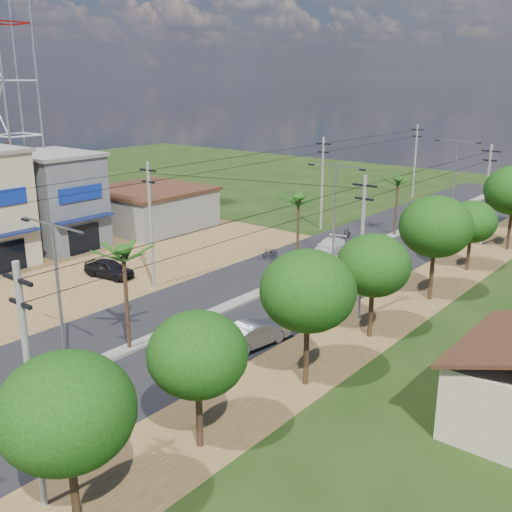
% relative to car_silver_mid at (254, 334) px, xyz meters
% --- Properties ---
extents(ground, '(160.00, 160.00, 0.00)m').
position_rel_car_silver_mid_xyz_m(ground, '(-5.00, -8.80, -0.72)').
color(ground, black).
rests_on(ground, ground).
extents(road, '(12.00, 110.00, 0.04)m').
position_rel_car_silver_mid_xyz_m(road, '(-5.00, 6.20, -0.70)').
color(road, black).
rests_on(road, ground).
extents(median, '(1.00, 90.00, 0.18)m').
position_rel_car_silver_mid_xyz_m(median, '(-5.00, 9.20, -0.63)').
color(median, '#605E56').
rests_on(median, ground).
extents(dirt_lot_west, '(18.00, 46.00, 0.04)m').
position_rel_car_silver_mid_xyz_m(dirt_lot_west, '(-20.00, -0.80, -0.70)').
color(dirt_lot_west, '#56331D').
rests_on(dirt_lot_west, ground).
extents(dirt_shoulder_east, '(5.00, 90.00, 0.03)m').
position_rel_car_silver_mid_xyz_m(dirt_shoulder_east, '(3.50, 6.20, -0.71)').
color(dirt_shoulder_east, '#56331D').
rests_on(dirt_shoulder_east, ground).
extents(shophouse_grey, '(9.00, 6.40, 8.30)m').
position_rel_car_silver_mid_xyz_m(shophouse_grey, '(-26.98, 5.20, 3.44)').
color(shophouse_grey, '#4C5054').
rests_on(shophouse_grey, ground).
extents(low_shed, '(10.40, 10.40, 3.95)m').
position_rel_car_silver_mid_xyz_m(low_shed, '(-26.00, 15.20, 1.24)').
color(low_shed, '#605E56').
rests_on(low_shed, ground).
extents(telecom_tower, '(3.80, 3.80, 43.00)m').
position_rel_car_silver_mid_xyz_m(telecom_tower, '(-32.00, 5.20, 18.40)').
color(telecom_tower, gray).
rests_on(telecom_tower, ground).
extents(tree_east_a, '(4.40, 4.40, 6.37)m').
position_rel_car_silver_mid_xyz_m(tree_east_a, '(4.50, -14.80, 3.77)').
color(tree_east_a, black).
rests_on(tree_east_a, ground).
extents(tree_east_b, '(4.00, 4.00, 5.83)m').
position_rel_car_silver_mid_xyz_m(tree_east_b, '(4.30, -8.80, 3.39)').
color(tree_east_b, black).
rests_on(tree_east_b, ground).
extents(tree_east_c, '(4.60, 4.60, 6.83)m').
position_rel_car_silver_mid_xyz_m(tree_east_c, '(4.70, -1.80, 4.14)').
color(tree_east_c, black).
rests_on(tree_east_c, ground).
extents(tree_east_d, '(4.20, 4.20, 6.13)m').
position_rel_car_silver_mid_xyz_m(tree_east_d, '(4.40, 5.20, 3.62)').
color(tree_east_d, black).
rests_on(tree_east_d, ground).
extents(tree_east_e, '(4.80, 4.80, 7.14)m').
position_rel_car_silver_mid_xyz_m(tree_east_e, '(4.60, 13.20, 4.37)').
color(tree_east_e, black).
rests_on(tree_east_e, ground).
extents(tree_east_f, '(3.80, 3.80, 5.52)m').
position_rel_car_silver_mid_xyz_m(tree_east_f, '(4.20, 21.20, 3.17)').
color(tree_east_f, black).
rests_on(tree_east_f, ground).
extents(palm_median_near, '(2.00, 2.00, 6.15)m').
position_rel_car_silver_mid_xyz_m(palm_median_near, '(-5.00, -4.80, 4.81)').
color(palm_median_near, black).
rests_on(palm_median_near, ground).
extents(palm_median_mid, '(2.00, 2.00, 6.55)m').
position_rel_car_silver_mid_xyz_m(palm_median_mid, '(-5.00, 11.20, 5.18)').
color(palm_median_mid, black).
rests_on(palm_median_mid, ground).
extents(palm_median_far, '(2.00, 2.00, 5.85)m').
position_rel_car_silver_mid_xyz_m(palm_median_far, '(-5.00, 27.20, 4.54)').
color(palm_median_far, black).
rests_on(palm_median_far, ground).
extents(streetlight_near, '(5.10, 0.18, 8.00)m').
position_rel_car_silver_mid_xyz_m(streetlight_near, '(-5.00, -8.80, 4.06)').
color(streetlight_near, gray).
rests_on(streetlight_near, ground).
extents(streetlight_mid, '(5.10, 0.18, 8.00)m').
position_rel_car_silver_mid_xyz_m(streetlight_mid, '(-5.00, 16.20, 4.06)').
color(streetlight_mid, gray).
rests_on(streetlight_mid, ground).
extents(streetlight_far, '(5.10, 0.18, 8.00)m').
position_rel_car_silver_mid_xyz_m(streetlight_far, '(-5.00, 41.20, 4.06)').
color(streetlight_far, gray).
rests_on(streetlight_far, ground).
extents(utility_pole_w_b, '(1.60, 0.24, 9.00)m').
position_rel_car_silver_mid_xyz_m(utility_pole_w_b, '(-12.00, 3.20, 4.04)').
color(utility_pole_w_b, '#605E56').
rests_on(utility_pole_w_b, ground).
extents(utility_pole_w_c, '(1.60, 0.24, 9.00)m').
position_rel_car_silver_mid_xyz_m(utility_pole_w_c, '(-12.00, 25.20, 4.04)').
color(utility_pole_w_c, '#605E56').
rests_on(utility_pole_w_c, ground).
extents(utility_pole_w_d, '(1.60, 0.24, 9.00)m').
position_rel_car_silver_mid_xyz_m(utility_pole_w_d, '(-12.00, 46.20, 4.04)').
color(utility_pole_w_d, '#605E56').
rests_on(utility_pole_w_d, ground).
extents(utility_pole_e_a, '(1.60, 0.24, 9.00)m').
position_rel_car_silver_mid_xyz_m(utility_pole_e_a, '(2.50, -14.80, 4.04)').
color(utility_pole_e_a, '#605E56').
rests_on(utility_pole_e_a, ground).
extents(utility_pole_e_b, '(1.60, 0.24, 9.00)m').
position_rel_car_silver_mid_xyz_m(utility_pole_e_b, '(2.50, 7.20, 4.04)').
color(utility_pole_e_b, '#605E56').
rests_on(utility_pole_e_b, ground).
extents(utility_pole_e_c, '(1.60, 0.24, 9.00)m').
position_rel_car_silver_mid_xyz_m(utility_pole_e_c, '(2.50, 29.20, 4.04)').
color(utility_pole_e_c, '#605E56').
rests_on(utility_pole_e_c, ground).
extents(car_silver_mid, '(2.10, 4.54, 1.44)m').
position_rel_car_silver_mid_xyz_m(car_silver_mid, '(0.00, 0.00, 0.00)').
color(car_silver_mid, '#95969C').
rests_on(car_silver_mid, ground).
extents(car_white_far, '(2.62, 4.70, 1.29)m').
position_rel_car_silver_mid_xyz_m(car_white_far, '(-6.50, 18.00, -0.08)').
color(car_white_far, '#B7B6B2').
rests_on(car_white_far, ground).
extents(car_parked_dark, '(4.25, 2.23, 1.38)m').
position_rel_car_silver_mid_xyz_m(car_parked_dark, '(-16.07, 2.42, -0.03)').
color(car_parked_dark, black).
rests_on(car_parked_dark, ground).
extents(moto_rider_west_a, '(0.61, 1.60, 0.83)m').
position_rel_car_silver_mid_xyz_m(moto_rider_west_a, '(-10.00, 14.25, -0.31)').
color(moto_rider_west_a, black).
rests_on(moto_rider_west_a, ground).
extents(moto_rider_west_b, '(0.58, 1.70, 1.00)m').
position_rel_car_silver_mid_xyz_m(moto_rider_west_b, '(-7.88, 23.20, -0.22)').
color(moto_rider_west_b, black).
rests_on(moto_rider_west_b, ground).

